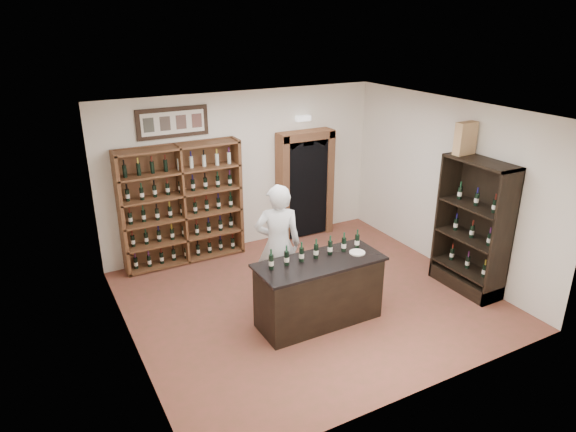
% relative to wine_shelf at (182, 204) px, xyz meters
% --- Properties ---
extents(floor, '(5.50, 5.50, 0.00)m').
position_rel_wine_shelf_xyz_m(floor, '(1.30, -2.33, -1.10)').
color(floor, brown).
rests_on(floor, ground).
extents(ceiling, '(5.50, 5.50, 0.00)m').
position_rel_wine_shelf_xyz_m(ceiling, '(1.30, -2.33, 1.90)').
color(ceiling, white).
rests_on(ceiling, wall_back).
extents(wall_back, '(5.50, 0.04, 3.00)m').
position_rel_wine_shelf_xyz_m(wall_back, '(1.30, 0.17, 0.40)').
color(wall_back, silver).
rests_on(wall_back, ground).
extents(wall_left, '(0.04, 5.00, 3.00)m').
position_rel_wine_shelf_xyz_m(wall_left, '(-1.45, -2.33, 0.40)').
color(wall_left, silver).
rests_on(wall_left, ground).
extents(wall_right, '(0.04, 5.00, 3.00)m').
position_rel_wine_shelf_xyz_m(wall_right, '(4.05, -2.33, 0.40)').
color(wall_right, silver).
rests_on(wall_right, ground).
extents(wine_shelf, '(2.20, 0.38, 2.20)m').
position_rel_wine_shelf_xyz_m(wine_shelf, '(0.00, 0.00, 0.00)').
color(wine_shelf, brown).
rests_on(wine_shelf, ground).
extents(framed_picture, '(1.25, 0.04, 0.52)m').
position_rel_wine_shelf_xyz_m(framed_picture, '(0.00, 0.14, 1.45)').
color(framed_picture, black).
rests_on(framed_picture, wall_back).
extents(arched_doorway, '(1.17, 0.35, 2.17)m').
position_rel_wine_shelf_xyz_m(arched_doorway, '(2.55, -0.00, 0.04)').
color(arched_doorway, black).
rests_on(arched_doorway, ground).
extents(emergency_light, '(0.30, 0.10, 0.10)m').
position_rel_wine_shelf_xyz_m(emergency_light, '(2.55, 0.09, 1.30)').
color(emergency_light, white).
rests_on(emergency_light, wall_back).
extents(tasting_counter, '(1.88, 0.78, 1.00)m').
position_rel_wine_shelf_xyz_m(tasting_counter, '(1.10, -2.93, -0.61)').
color(tasting_counter, black).
rests_on(tasting_counter, ground).
extents(counter_bottle_0, '(0.07, 0.07, 0.30)m').
position_rel_wine_shelf_xyz_m(counter_bottle_0, '(0.38, -2.83, 0.01)').
color(counter_bottle_0, black).
rests_on(counter_bottle_0, tasting_counter).
extents(counter_bottle_1, '(0.07, 0.07, 0.30)m').
position_rel_wine_shelf_xyz_m(counter_bottle_1, '(0.62, -2.83, 0.01)').
color(counter_bottle_1, black).
rests_on(counter_bottle_1, tasting_counter).
extents(counter_bottle_2, '(0.07, 0.07, 0.30)m').
position_rel_wine_shelf_xyz_m(counter_bottle_2, '(0.86, -2.83, 0.01)').
color(counter_bottle_2, black).
rests_on(counter_bottle_2, tasting_counter).
extents(counter_bottle_3, '(0.07, 0.07, 0.30)m').
position_rel_wine_shelf_xyz_m(counter_bottle_3, '(1.10, -2.83, 0.01)').
color(counter_bottle_3, black).
rests_on(counter_bottle_3, tasting_counter).
extents(counter_bottle_4, '(0.07, 0.07, 0.30)m').
position_rel_wine_shelf_xyz_m(counter_bottle_4, '(1.34, -2.83, 0.01)').
color(counter_bottle_4, black).
rests_on(counter_bottle_4, tasting_counter).
extents(counter_bottle_5, '(0.07, 0.07, 0.30)m').
position_rel_wine_shelf_xyz_m(counter_bottle_5, '(1.58, -2.83, 0.01)').
color(counter_bottle_5, black).
rests_on(counter_bottle_5, tasting_counter).
extents(counter_bottle_6, '(0.07, 0.07, 0.30)m').
position_rel_wine_shelf_xyz_m(counter_bottle_6, '(1.82, -2.83, 0.01)').
color(counter_bottle_6, black).
rests_on(counter_bottle_6, tasting_counter).
extents(side_cabinet, '(0.48, 1.20, 2.20)m').
position_rel_wine_shelf_xyz_m(side_cabinet, '(3.82, -3.23, -0.35)').
color(side_cabinet, black).
rests_on(side_cabinet, ground).
extents(shopkeeper, '(0.83, 0.70, 1.95)m').
position_rel_wine_shelf_xyz_m(shopkeeper, '(0.84, -2.13, -0.12)').
color(shopkeeper, silver).
rests_on(shopkeeper, ground).
extents(plate, '(0.23, 0.23, 0.02)m').
position_rel_wine_shelf_xyz_m(plate, '(1.72, -2.98, -0.09)').
color(plate, silver).
rests_on(plate, tasting_counter).
extents(wine_crate, '(0.37, 0.17, 0.52)m').
position_rel_wine_shelf_xyz_m(wine_crate, '(3.81, -2.83, 1.36)').
color(wine_crate, tan).
rests_on(wine_crate, side_cabinet).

